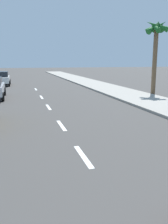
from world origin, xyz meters
TOP-DOWN VIEW (x-y plane):
  - ground_plane at (0.00, 20.00)m, footprint 160.00×160.00m
  - sidewalk_strip at (6.99, 22.00)m, footprint 3.60×80.00m
  - lane_stripe_2 at (0.00, 7.86)m, footprint 0.16×1.80m
  - lane_stripe_3 at (0.00, 11.52)m, footprint 0.16×1.80m
  - lane_stripe_4 at (0.00, 15.99)m, footprint 0.16×1.80m
  - lane_stripe_5 at (0.00, 20.29)m, footprint 0.16×1.80m
  - lane_stripe_6 at (0.00, 25.78)m, footprint 0.16×1.80m
  - parked_car_white at (-3.45, 30.69)m, footprint 1.92×4.14m
  - palm_tree_mid at (9.12, 19.30)m, footprint 1.96×1.62m

SIDE VIEW (x-z plane):
  - ground_plane at x=0.00m, z-range 0.00..0.00m
  - lane_stripe_2 at x=0.00m, z-range 0.00..0.01m
  - lane_stripe_3 at x=0.00m, z-range 0.00..0.01m
  - lane_stripe_4 at x=0.00m, z-range 0.00..0.01m
  - lane_stripe_5 at x=0.00m, z-range 0.00..0.01m
  - lane_stripe_6 at x=0.00m, z-range 0.00..0.01m
  - sidewalk_strip at x=6.99m, z-range 0.00..0.14m
  - parked_car_white at x=-3.45m, z-range 0.05..1.62m
  - palm_tree_mid at x=9.12m, z-range 1.64..7.79m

